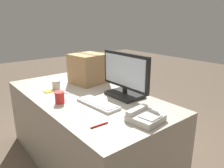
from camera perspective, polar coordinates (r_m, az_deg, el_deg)
name	(u,v)px	position (r m, az deg, el deg)	size (l,w,h in m)	color
ground_plane	(87,159)	(2.42, -6.43, -18.88)	(12.00, 12.00, 0.00)	brown
office_desk	(86,128)	(2.23, -6.74, -11.40)	(1.80, 0.90, 0.72)	#A89E8E
monitor	(125,78)	(1.98, 3.39, 1.56)	(0.57, 0.24, 0.40)	black
keyboard	(98,103)	(1.83, -3.73, -5.10)	(0.42, 0.18, 0.03)	silver
desk_phone	(145,117)	(1.56, 8.54, -8.55)	(0.23, 0.24, 0.08)	beige
paper_cup_left	(56,85)	(2.30, -14.40, -0.14)	(0.09, 0.09, 0.09)	beige
paper_cup_right	(60,97)	(1.90, -13.52, -3.42)	(0.09, 0.09, 0.10)	red
spoon	(63,93)	(2.16, -12.62, -2.30)	(0.13, 0.09, 0.00)	silver
cardboard_box	(88,69)	(2.43, -6.24, 4.03)	(0.36, 0.37, 0.33)	tan
pen_marker	(99,125)	(1.49, -3.32, -10.66)	(0.02, 0.14, 0.01)	red
sticky_note_pad	(49,91)	(2.24, -16.25, -1.85)	(0.09, 0.09, 0.01)	gold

